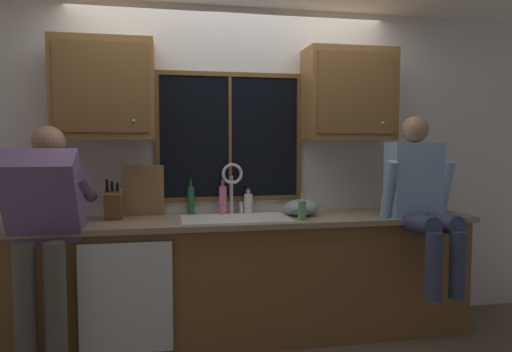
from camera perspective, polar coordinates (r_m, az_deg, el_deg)
back_wall at (r=3.81m, az=-3.05°, el=0.99°), size 5.92×0.12×2.55m
window_glass at (r=3.74m, az=-3.20°, el=4.76°), size 1.10×0.02×0.95m
window_frame_top at (r=3.77m, az=-3.21°, el=12.27°), size 1.17×0.02×0.04m
window_frame_bottom at (r=3.76m, az=-3.15°, el=-2.77°), size 1.17×0.02×0.04m
window_frame_left at (r=3.70m, az=-11.96°, el=4.70°), size 0.03×0.02×0.95m
window_frame_right at (r=3.85m, az=5.25°, el=4.73°), size 0.03×0.02×0.95m
window_mullion_center at (r=3.73m, az=-3.18°, el=4.77°), size 0.02×0.02×0.95m
lower_cabinet_run at (r=3.61m, az=-2.23°, el=-12.64°), size 3.52×0.58×0.88m
countertop at (r=3.49m, az=-2.20°, el=-5.47°), size 3.58×0.62×0.04m
dishwasher_front at (r=3.28m, az=-15.54°, el=-14.21°), size 0.60×0.02×0.74m
upper_cabinet_left at (r=3.59m, az=-18.02°, el=9.97°), size 0.71×0.36×0.72m
upper_cabinet_right at (r=3.84m, az=11.25°, el=9.68°), size 0.71×0.36×0.72m
sink at (r=3.51m, az=-2.51°, el=-6.71°), size 0.80×0.46×0.21m
faucet at (r=3.64m, az=-2.82°, el=-0.75°), size 0.18×0.09×0.40m
person_standing at (r=3.21m, az=-24.48°, el=-5.36°), size 0.53×0.67×1.59m
person_sitting_on_counter at (r=3.66m, az=19.42°, el=-2.03°), size 0.54×0.60×1.26m
knife_block at (r=3.55m, az=-16.99°, el=-3.39°), size 0.12×0.18×0.32m
cutting_board at (r=3.64m, az=-13.50°, el=-1.78°), size 0.30×0.10×0.39m
mixing_bowl at (r=3.63m, az=5.53°, el=-3.85°), size 0.27×0.27×0.13m
soap_dispenser at (r=3.40m, az=5.64°, el=-4.13°), size 0.06×0.07×0.20m
bottle_green_glass at (r=3.71m, az=-0.94°, el=-3.29°), size 0.07×0.07×0.21m
bottle_tall_clear at (r=3.66m, az=-4.07°, el=-2.86°), size 0.06×0.06×0.29m
bottle_amber_small at (r=3.68m, az=-7.95°, el=-2.87°), size 0.06×0.06×0.28m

